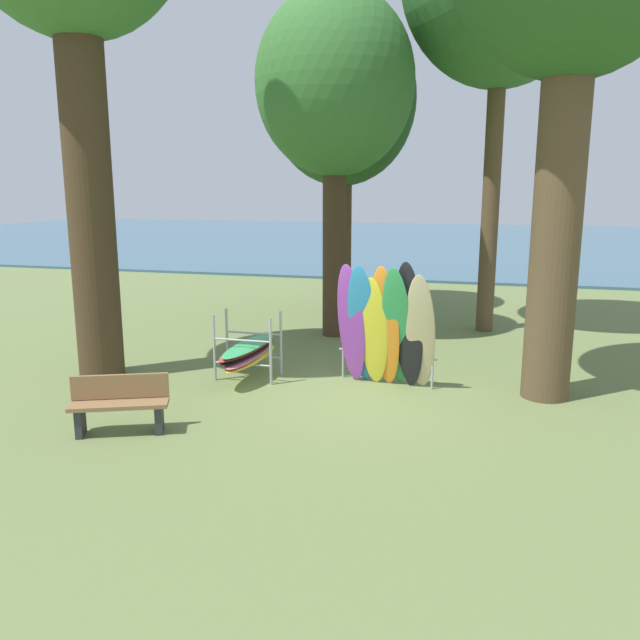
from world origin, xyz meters
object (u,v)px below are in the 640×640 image
(tree_far_right_back, at_px, (342,102))
(leaning_board_pile, at_px, (385,328))
(board_storage_rack, at_px, (249,351))
(tree_mid_behind, at_px, (335,87))
(park_bench, at_px, (120,403))

(tree_far_right_back, relative_size, leaning_board_pile, 3.55)
(board_storage_rack, bearing_deg, tree_mid_behind, 79.61)
(tree_mid_behind, height_order, board_storage_rack, tree_mid_behind)
(board_storage_rack, relative_size, park_bench, 1.47)
(tree_far_right_back, xyz_separation_m, leaning_board_pile, (2.43, -7.05, -4.73))
(tree_far_right_back, bearing_deg, tree_mid_behind, -79.87)
(park_bench, bearing_deg, tree_mid_behind, 77.39)
(leaning_board_pile, distance_m, board_storage_rack, 2.62)
(tree_mid_behind, bearing_deg, park_bench, -102.61)
(tree_mid_behind, xyz_separation_m, park_bench, (-1.55, -6.93, -5.29))
(leaning_board_pile, height_order, park_bench, leaning_board_pile)
(leaning_board_pile, bearing_deg, tree_far_right_back, 109.04)
(tree_mid_behind, distance_m, leaning_board_pile, 6.27)
(leaning_board_pile, bearing_deg, tree_mid_behind, 116.07)
(park_bench, bearing_deg, leaning_board_pile, 42.82)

